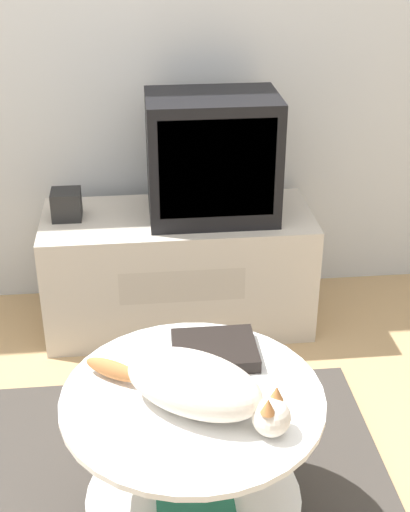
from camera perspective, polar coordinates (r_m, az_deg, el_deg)
tv_stand at (r=2.98m, az=-2.14°, el=-1.08°), size 1.09×0.46×0.50m
tv at (r=2.78m, az=0.60°, el=7.89°), size 0.50×0.34×0.49m
speaker at (r=2.88m, az=-11.02°, el=4.06°), size 0.12×0.12×0.12m
coffee_table at (r=2.00m, az=-0.96°, el=-15.18°), size 0.69×0.69×0.49m
dvd_box at (r=2.01m, az=0.77°, el=-7.55°), size 0.23×0.19×0.04m
cat at (r=1.80m, az=-0.63°, el=-10.33°), size 0.51×0.38×0.15m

